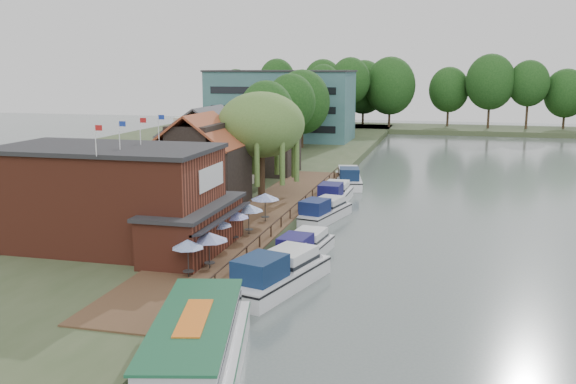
% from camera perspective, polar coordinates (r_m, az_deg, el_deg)
% --- Properties ---
extents(ground, '(260.00, 260.00, 0.00)m').
position_cam_1_polar(ground, '(44.14, 3.75, -7.09)').
color(ground, '#4F5C58').
rests_on(ground, ground).
extents(land_bank, '(50.00, 140.00, 1.00)m').
position_cam_1_polar(land_bank, '(86.03, -11.82, 1.95)').
color(land_bank, '#384728').
rests_on(land_bank, ground).
extents(quay_deck, '(6.00, 50.00, 0.10)m').
position_cam_1_polar(quay_deck, '(55.05, -2.53, -2.28)').
color(quay_deck, '#47301E').
rests_on(quay_deck, land_bank).
extents(quay_rail, '(0.20, 49.00, 1.00)m').
position_cam_1_polar(quay_rail, '(54.72, 0.32, -1.87)').
color(quay_rail, black).
rests_on(quay_rail, land_bank).
extents(pub, '(20.00, 11.00, 7.30)m').
position_cam_1_polar(pub, '(46.55, -13.60, -0.50)').
color(pub, maroon).
rests_on(pub, land_bank).
extents(hotel_block, '(25.40, 12.40, 12.30)m').
position_cam_1_polar(hotel_block, '(115.32, -0.63, 7.75)').
color(hotel_block, '#38666B').
rests_on(hotel_block, land_bank).
extents(cottage_a, '(8.60, 7.60, 8.50)m').
position_cam_1_polar(cottage_a, '(60.29, -7.86, 2.85)').
color(cottage_a, black).
rests_on(cottage_a, land_bank).
extents(cottage_b, '(9.60, 8.60, 8.50)m').
position_cam_1_polar(cottage_b, '(70.60, -7.08, 4.05)').
color(cottage_b, beige).
rests_on(cottage_b, land_bank).
extents(cottage_c, '(7.60, 7.60, 8.50)m').
position_cam_1_polar(cottage_c, '(77.80, -1.92, 4.77)').
color(cottage_c, black).
rests_on(cottage_c, land_bank).
extents(willow, '(8.60, 8.60, 10.43)m').
position_cam_1_polar(willow, '(63.36, -2.40, 4.22)').
color(willow, '#476B2D').
rests_on(willow, land_bank).
extents(umbrella_0, '(1.99, 1.99, 2.38)m').
position_cam_1_polar(umbrella_0, '(39.65, -8.87, -5.84)').
color(umbrella_0, navy).
rests_on(umbrella_0, quay_deck).
extents(umbrella_1, '(2.45, 2.45, 2.38)m').
position_cam_1_polar(umbrella_1, '(41.13, -7.01, -5.17)').
color(umbrella_1, navy).
rests_on(umbrella_1, quay_deck).
extents(umbrella_2, '(2.36, 2.36, 2.38)m').
position_cam_1_polar(umbrella_2, '(44.81, -6.47, -3.81)').
color(umbrella_2, navy).
rests_on(umbrella_2, quay_deck).
extents(umbrella_3, '(2.30, 2.30, 2.38)m').
position_cam_1_polar(umbrella_3, '(47.12, -4.84, -3.04)').
color(umbrella_3, '#1C259B').
rests_on(umbrella_3, quay_deck).
extents(umbrella_4, '(2.29, 2.29, 2.38)m').
position_cam_1_polar(umbrella_4, '(49.21, -3.51, -2.41)').
color(umbrella_4, navy).
rests_on(umbrella_4, quay_deck).
extents(umbrella_5, '(2.42, 2.42, 2.38)m').
position_cam_1_polar(umbrella_5, '(53.29, -2.04, -1.36)').
color(umbrella_5, '#1B3996').
rests_on(umbrella_5, quay_deck).
extents(cruiser_0, '(6.04, 10.97, 2.56)m').
position_cam_1_polar(cruiser_0, '(40.47, -0.95, -6.85)').
color(cruiser_0, silver).
rests_on(cruiser_0, ground).
extents(cruiser_1, '(3.88, 9.24, 2.14)m').
position_cam_1_polar(cruiser_1, '(46.67, 1.35, -4.69)').
color(cruiser_1, silver).
rests_on(cruiser_1, ground).
extents(cruiser_2, '(4.95, 9.60, 2.19)m').
position_cam_1_polar(cruiser_2, '(58.42, 3.11, -1.46)').
color(cruiser_2, silver).
rests_on(cruiser_2, ground).
extents(cruiser_3, '(3.22, 9.68, 2.33)m').
position_cam_1_polar(cruiser_3, '(65.88, 4.11, 0.01)').
color(cruiser_3, white).
rests_on(cruiser_3, ground).
extents(cruiser_4, '(5.02, 10.29, 2.39)m').
position_cam_1_polar(cruiser_4, '(75.69, 5.41, 1.45)').
color(cruiser_4, white).
rests_on(cruiser_4, ground).
extents(tour_boat, '(7.30, 14.97, 3.15)m').
position_cam_1_polar(tour_boat, '(28.44, -8.51, -14.33)').
color(tour_boat, silver).
rests_on(tour_boat, ground).
extents(swan, '(0.44, 0.44, 0.44)m').
position_cam_1_polar(swan, '(33.25, -8.48, -13.02)').
color(swan, white).
rests_on(swan, ground).
extents(bank_tree_0, '(7.34, 7.34, 11.07)m').
position_cam_1_polar(bank_tree_0, '(85.77, -1.93, 6.21)').
color(bank_tree_0, '#143811').
rests_on(bank_tree_0, land_bank).
extents(bank_tree_1, '(7.23, 7.23, 11.89)m').
position_cam_1_polar(bank_tree_1, '(94.07, 0.24, 6.89)').
color(bank_tree_1, '#143811').
rests_on(bank_tree_1, land_bank).
extents(bank_tree_2, '(8.89, 8.89, 12.43)m').
position_cam_1_polar(bank_tree_2, '(103.03, 1.25, 7.40)').
color(bank_tree_2, '#143811').
rests_on(bank_tree_2, land_bank).
extents(bank_tree_3, '(6.20, 6.20, 11.13)m').
position_cam_1_polar(bank_tree_3, '(121.61, 4.30, 7.61)').
color(bank_tree_3, '#143811').
rests_on(bank_tree_3, land_bank).
extents(bank_tree_4, '(6.87, 6.87, 13.40)m').
position_cam_1_polar(bank_tree_4, '(130.62, 3.16, 8.35)').
color(bank_tree_4, '#143811').
rests_on(bank_tree_4, land_bank).
extents(bank_tree_5, '(8.45, 8.45, 14.88)m').
position_cam_1_polar(bank_tree_5, '(137.33, 5.53, 8.76)').
color(bank_tree_5, '#143811').
rests_on(bank_tree_5, land_bank).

